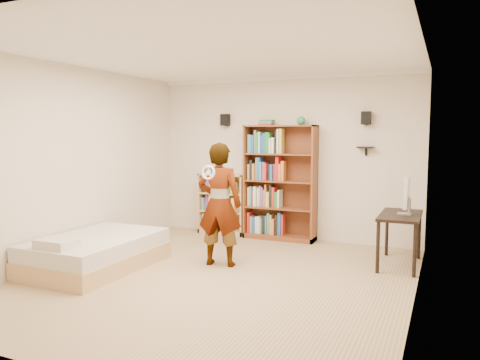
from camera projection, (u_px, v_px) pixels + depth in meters
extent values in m
cube|color=tan|center=(218.00, 278.00, 5.72)|extent=(4.50, 5.00, 0.01)
cube|color=beige|center=(284.00, 158.00, 7.86)|extent=(4.50, 0.02, 2.70)
cube|color=beige|center=(59.00, 192.00, 3.31)|extent=(4.50, 0.02, 2.70)
cube|color=beige|center=(73.00, 163.00, 6.49)|extent=(0.02, 5.00, 2.70)
cube|color=beige|center=(418.00, 175.00, 4.68)|extent=(0.02, 5.00, 2.70)
cube|color=white|center=(217.00, 53.00, 5.45)|extent=(4.50, 5.00, 0.02)
cube|color=white|center=(284.00, 78.00, 7.70)|extent=(4.50, 0.06, 0.06)
cube|color=white|center=(54.00, 1.00, 3.21)|extent=(4.50, 0.06, 0.06)
cube|color=white|center=(71.00, 67.00, 6.35)|extent=(0.06, 5.00, 0.06)
cube|color=white|center=(420.00, 40.00, 4.56)|extent=(0.06, 5.00, 0.06)
cube|color=black|center=(225.00, 120.00, 8.13)|extent=(0.14, 0.12, 0.20)
cube|color=black|center=(366.00, 118.00, 7.16)|extent=(0.14, 0.12, 0.20)
cube|color=black|center=(366.00, 147.00, 7.21)|extent=(0.25, 0.16, 0.02)
imported|color=black|center=(219.00, 204.00, 6.22)|extent=(0.65, 0.48, 1.65)
torus|color=silver|center=(208.00, 173.00, 5.89)|extent=(0.19, 0.07, 0.19)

